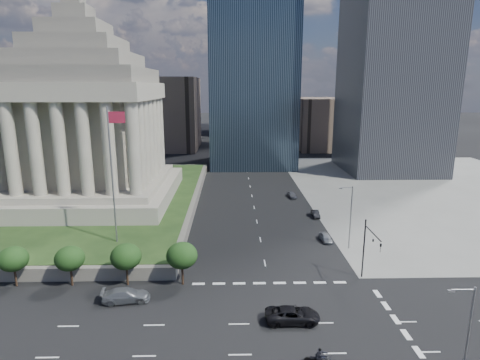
{
  "coord_description": "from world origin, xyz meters",
  "views": [
    {
      "loc": [
        -4.74,
        -32.94,
        24.66
      ],
      "look_at": [
        -3.65,
        15.73,
        13.23
      ],
      "focal_mm": 30.0,
      "sensor_mm": 36.0,
      "label": 1
    }
  ],
  "objects_px": {
    "traffic_signal_ne": "(369,245)",
    "suv_grey": "(126,295)",
    "parked_sedan_near": "(326,237)",
    "motorcycle_lead": "(318,357)",
    "flagpole": "(113,168)",
    "street_lamp_south": "(466,338)",
    "war_memorial": "(83,103)",
    "parked_sedan_far": "(292,195)",
    "parked_sedan_mid": "(315,214)",
    "pickup_truck": "(292,315)",
    "street_lamp_north": "(350,214)"
  },
  "relations": [
    {
      "from": "parked_sedan_near",
      "to": "motorcycle_lead",
      "type": "height_order",
      "value": "motorcycle_lead"
    },
    {
      "from": "parked_sedan_near",
      "to": "motorcycle_lead",
      "type": "bearing_deg",
      "value": -108.47
    },
    {
      "from": "street_lamp_south",
      "to": "suv_grey",
      "type": "relative_size",
      "value": 1.8
    },
    {
      "from": "traffic_signal_ne",
      "to": "parked_sedan_mid",
      "type": "bearing_deg",
      "value": 92.13
    },
    {
      "from": "war_memorial",
      "to": "street_lamp_north",
      "type": "height_order",
      "value": "war_memorial"
    },
    {
      "from": "flagpole",
      "to": "street_lamp_south",
      "type": "height_order",
      "value": "flagpole"
    },
    {
      "from": "war_memorial",
      "to": "motorcycle_lead",
      "type": "relative_size",
      "value": 14.99
    },
    {
      "from": "pickup_truck",
      "to": "parked_sedan_mid",
      "type": "xyz_separation_m",
      "value": [
        9.77,
        35.22,
        -0.2
      ]
    },
    {
      "from": "parked_sedan_mid",
      "to": "motorcycle_lead",
      "type": "relative_size",
      "value": 1.43
    },
    {
      "from": "street_lamp_north",
      "to": "parked_sedan_near",
      "type": "bearing_deg",
      "value": 130.74
    },
    {
      "from": "street_lamp_north",
      "to": "pickup_truck",
      "type": "bearing_deg",
      "value": -120.51
    },
    {
      "from": "street_lamp_south",
      "to": "war_memorial",
      "type": "bearing_deg",
      "value": 131.23
    },
    {
      "from": "street_lamp_south",
      "to": "suv_grey",
      "type": "distance_m",
      "value": 34.71
    },
    {
      "from": "pickup_truck",
      "to": "suv_grey",
      "type": "relative_size",
      "value": 1.06
    },
    {
      "from": "street_lamp_north",
      "to": "parked_sedan_far",
      "type": "relative_size",
      "value": 2.58
    },
    {
      "from": "street_lamp_south",
      "to": "parked_sedan_far",
      "type": "xyz_separation_m",
      "value": [
        -4.33,
        60.4,
        -5.0
      ]
    },
    {
      "from": "flagpole",
      "to": "motorcycle_lead",
      "type": "height_order",
      "value": "flagpole"
    },
    {
      "from": "traffic_signal_ne",
      "to": "pickup_truck",
      "type": "xyz_separation_m",
      "value": [
        -10.77,
        -8.38,
        -4.43
      ]
    },
    {
      "from": "motorcycle_lead",
      "to": "pickup_truck",
      "type": "bearing_deg",
      "value": 116.42
    },
    {
      "from": "street_lamp_south",
      "to": "street_lamp_north",
      "type": "height_order",
      "value": "same"
    },
    {
      "from": "parked_sedan_mid",
      "to": "motorcycle_lead",
      "type": "xyz_separation_m",
      "value": [
        -8.51,
        -42.33,
        0.36
      ]
    },
    {
      "from": "war_memorial",
      "to": "traffic_signal_ne",
      "type": "relative_size",
      "value": 4.88
    },
    {
      "from": "pickup_truck",
      "to": "war_memorial",
      "type": "bearing_deg",
      "value": 40.18
    },
    {
      "from": "street_lamp_south",
      "to": "parked_sedan_far",
      "type": "bearing_deg",
      "value": 94.1
    },
    {
      "from": "war_memorial",
      "to": "parked_sedan_near",
      "type": "relative_size",
      "value": 10.43
    },
    {
      "from": "street_lamp_south",
      "to": "parked_sedan_near",
      "type": "xyz_separation_m",
      "value": [
        -2.73,
        34.17,
        -5.02
      ]
    },
    {
      "from": "parked_sedan_far",
      "to": "motorcycle_lead",
      "type": "distance_m",
      "value": 56.52
    },
    {
      "from": "parked_sedan_near",
      "to": "parked_sedan_far",
      "type": "bearing_deg",
      "value": 89.28
    },
    {
      "from": "war_memorial",
      "to": "street_lamp_south",
      "type": "bearing_deg",
      "value": -48.77
    },
    {
      "from": "parked_sedan_far",
      "to": "motorcycle_lead",
      "type": "height_order",
      "value": "motorcycle_lead"
    },
    {
      "from": "flagpole",
      "to": "parked_sedan_mid",
      "type": "relative_size",
      "value": 5.39
    },
    {
      "from": "traffic_signal_ne",
      "to": "street_lamp_south",
      "type": "height_order",
      "value": "street_lamp_south"
    },
    {
      "from": "traffic_signal_ne",
      "to": "parked_sedan_mid",
      "type": "distance_m",
      "value": 27.26
    },
    {
      "from": "traffic_signal_ne",
      "to": "parked_sedan_far",
      "type": "bearing_deg",
      "value": 94.91
    },
    {
      "from": "traffic_signal_ne",
      "to": "war_memorial",
      "type": "bearing_deg",
      "value": 143.58
    },
    {
      "from": "flagpole",
      "to": "parked_sedan_mid",
      "type": "bearing_deg",
      "value": 26.39
    },
    {
      "from": "parked_sedan_mid",
      "to": "parked_sedan_far",
      "type": "xyz_separation_m",
      "value": [
        -2.5,
        13.87,
        0.05
      ]
    },
    {
      "from": "street_lamp_north",
      "to": "suv_grey",
      "type": "height_order",
      "value": "street_lamp_north"
    },
    {
      "from": "flagpole",
      "to": "parked_sedan_far",
      "type": "xyz_separation_m",
      "value": [
        30.83,
        30.4,
        -12.45
      ]
    },
    {
      "from": "suv_grey",
      "to": "pickup_truck",
      "type": "bearing_deg",
      "value": -110.88
    },
    {
      "from": "traffic_signal_ne",
      "to": "suv_grey",
      "type": "bearing_deg",
      "value": -172.7
    },
    {
      "from": "pickup_truck",
      "to": "parked_sedan_near",
      "type": "bearing_deg",
      "value": -20.97
    },
    {
      "from": "flagpole",
      "to": "motorcycle_lead",
      "type": "distance_m",
      "value": 37.8
    },
    {
      "from": "flagpole",
      "to": "pickup_truck",
      "type": "height_order",
      "value": "flagpole"
    },
    {
      "from": "traffic_signal_ne",
      "to": "parked_sedan_near",
      "type": "distance_m",
      "value": 15.31
    },
    {
      "from": "street_lamp_north",
      "to": "parked_sedan_near",
      "type": "height_order",
      "value": "street_lamp_north"
    },
    {
      "from": "flagpole",
      "to": "suv_grey",
      "type": "xyz_separation_m",
      "value": [
        4.69,
        -14.1,
        -12.31
      ]
    },
    {
      "from": "flagpole",
      "to": "street_lamp_south",
      "type": "relative_size",
      "value": 2.0
    },
    {
      "from": "suv_grey",
      "to": "traffic_signal_ne",
      "type": "bearing_deg",
      "value": -89.94
    },
    {
      "from": "flagpole",
      "to": "war_memorial",
      "type": "bearing_deg",
      "value": 116.89
    }
  ]
}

